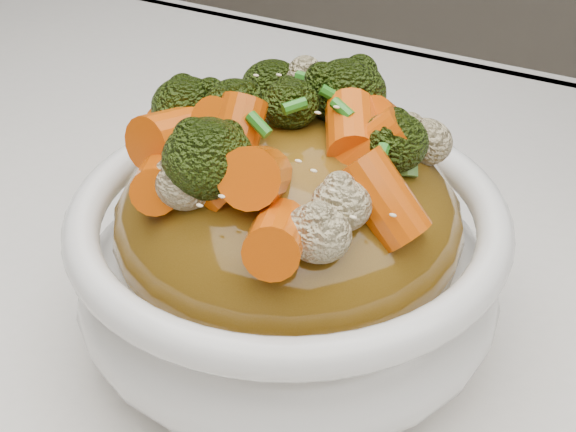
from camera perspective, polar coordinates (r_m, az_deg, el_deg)
The scene contains 8 objects.
tablecloth at distance 0.44m, azimuth 0.28°, elevation -11.40°, with size 1.20×0.80×0.04m, color white.
bowl at distance 0.41m, azimuth 0.00°, elevation -3.71°, with size 0.21×0.21×0.08m, color white, non-canonical shape.
sauce_base at distance 0.39m, azimuth 0.00°, elevation -0.36°, with size 0.17×0.17×0.09m, color brown.
carrots at distance 0.36m, azimuth 0.00°, elevation 7.72°, with size 0.17×0.17×0.05m, color #D45106, non-canonical shape.
broccoli at distance 0.36m, azimuth 0.00°, elevation 7.58°, with size 0.17×0.17×0.04m, color black, non-canonical shape.
cauliflower at distance 0.36m, azimuth 0.00°, elevation 7.30°, with size 0.17×0.17×0.04m, color #C5B586, non-canonical shape.
scallions at distance 0.36m, azimuth 0.00°, elevation 7.86°, with size 0.13×0.13×0.02m, color #25731A, non-canonical shape.
sesame_seeds at distance 0.36m, azimuth 0.00°, elevation 7.86°, with size 0.15×0.15×0.01m, color beige, non-canonical shape.
Camera 1 is at (0.14, -0.27, 1.04)m, focal length 50.00 mm.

